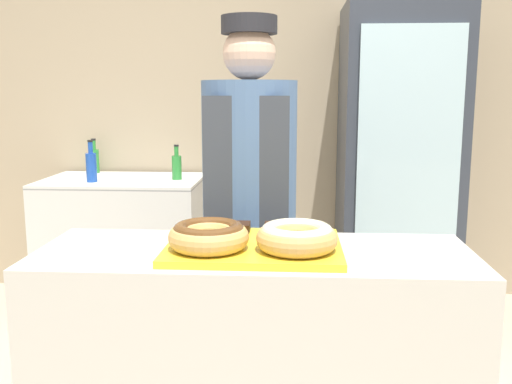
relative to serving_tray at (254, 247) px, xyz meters
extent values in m
cube|color=tan|center=(0.00, 2.13, 0.46)|extent=(8.00, 0.06, 2.70)
cube|color=beige|center=(0.00, 0.00, -0.45)|extent=(1.45, 0.53, 0.88)
cube|color=yellow|center=(0.00, 0.00, 0.00)|extent=(0.57, 0.44, 0.02)
torus|color=tan|center=(-0.14, -0.07, 0.05)|extent=(0.26, 0.26, 0.08)
torus|color=brown|center=(-0.14, -0.07, 0.07)|extent=(0.23, 0.23, 0.05)
torus|color=tan|center=(0.14, -0.07, 0.05)|extent=(0.26, 0.26, 0.08)
torus|color=beige|center=(0.14, -0.07, 0.07)|extent=(0.23, 0.23, 0.05)
cube|color=black|center=(-0.07, 0.16, 0.03)|extent=(0.08, 0.08, 0.03)
cube|color=black|center=(0.07, 0.16, 0.03)|extent=(0.08, 0.08, 0.03)
cylinder|color=#4C4C51|center=(-0.06, 0.62, -0.48)|extent=(0.29, 0.29, 0.83)
cylinder|color=#4C6B99|center=(-0.06, 0.62, 0.24)|extent=(0.41, 0.41, 0.62)
cube|color=#383D47|center=(-0.06, 0.44, -0.16)|extent=(0.35, 0.02, 1.30)
sphere|color=beige|center=(-0.06, 0.62, 0.67)|extent=(0.22, 0.22, 0.22)
cylinder|color=#232328|center=(-0.06, 0.62, 0.78)|extent=(0.24, 0.24, 0.07)
cube|color=#333842|center=(0.77, 1.74, 0.07)|extent=(0.70, 0.65, 1.92)
cube|color=silver|center=(0.77, 1.40, 0.10)|extent=(0.57, 0.02, 1.54)
cube|color=silver|center=(-0.97, 1.74, -0.47)|extent=(1.01, 0.66, 0.85)
cube|color=gray|center=(-0.97, 1.74, -0.06)|extent=(1.01, 0.66, 0.01)
cylinder|color=#2D8C38|center=(-0.61, 1.74, 0.03)|extent=(0.06, 0.06, 0.15)
cylinder|color=#2D8C38|center=(-0.61, 1.74, 0.14)|extent=(0.03, 0.03, 0.06)
cylinder|color=black|center=(-0.61, 1.74, 0.17)|extent=(0.03, 0.03, 0.01)
cylinder|color=#1E4CB2|center=(-1.12, 1.60, 0.05)|extent=(0.06, 0.06, 0.18)
cylinder|color=#1E4CB2|center=(-1.12, 1.60, 0.17)|extent=(0.03, 0.03, 0.07)
cylinder|color=black|center=(-1.12, 1.60, 0.21)|extent=(0.03, 0.03, 0.01)
cylinder|color=#2D8C38|center=(-1.24, 2.00, 0.04)|extent=(0.07, 0.07, 0.16)
cylinder|color=#2D8C38|center=(-1.24, 2.00, 0.15)|extent=(0.03, 0.03, 0.06)
cylinder|color=black|center=(-1.24, 2.00, 0.19)|extent=(0.03, 0.03, 0.01)
camera|label=1|loc=(0.12, -1.82, 0.51)|focal=40.00mm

